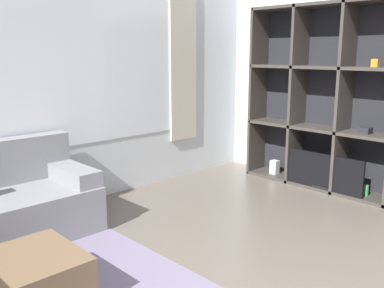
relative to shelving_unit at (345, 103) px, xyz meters
The scene contains 4 objects.
wall_back 3.18m from the shelving_unit, 144.92° to the left, with size 6.69×0.11×2.70m.
wall_right 0.37m from the shelving_unit, 31.06° to the left, with size 0.07×4.55×2.70m, color silver.
shelving_unit is the anchor object (origin of this frame).
ottoman 3.88m from the shelving_unit, behind, with size 0.79×0.65×0.35m.
Camera 1 is at (-2.08, -0.76, 1.62)m, focal length 40.00 mm.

